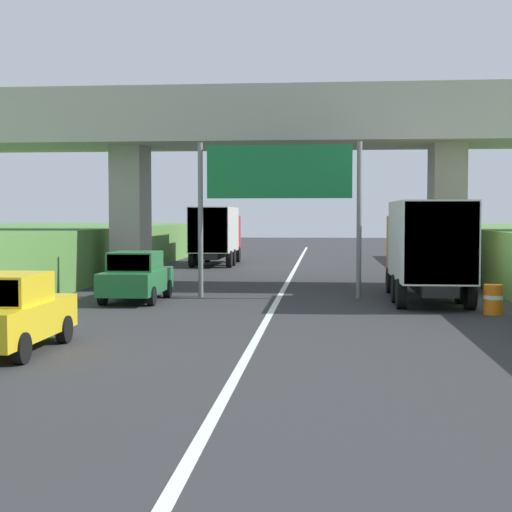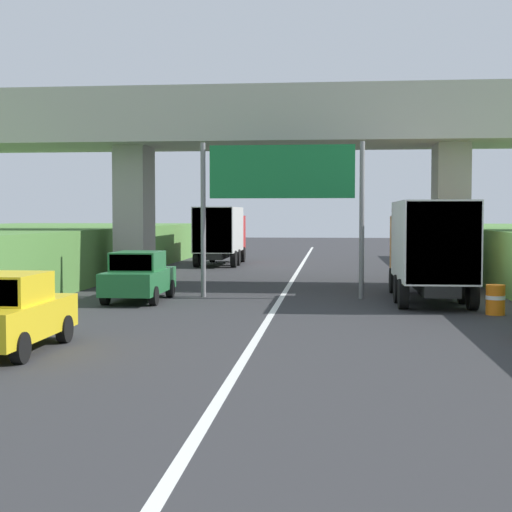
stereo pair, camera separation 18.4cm
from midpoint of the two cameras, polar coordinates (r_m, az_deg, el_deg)
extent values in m
cube|color=white|center=(26.05, 1.91, -3.47)|extent=(0.20, 89.83, 0.01)
cube|color=#ADA89E|center=(32.28, 2.67, 9.21)|extent=(40.00, 4.80, 1.10)
cube|color=#ADA89E|center=(30.23, 2.45, 11.73)|extent=(40.00, 0.36, 1.10)
cube|color=#ADA89E|center=(34.61, 2.87, 10.63)|extent=(40.00, 0.36, 1.10)
cube|color=#9F9A91|center=(33.12, -8.91, 2.97)|extent=(1.30, 2.20, 5.88)
cube|color=#9F9A91|center=(32.43, 14.47, 2.91)|extent=(1.30, 2.20, 5.88)
cylinder|color=slate|center=(27.69, -3.78, 2.68)|extent=(0.18, 0.18, 5.58)
cylinder|color=slate|center=(27.33, 8.10, 2.65)|extent=(0.18, 0.18, 5.58)
cube|color=#167238|center=(27.41, 2.13, 6.32)|extent=(5.20, 0.12, 1.90)
cube|color=white|center=(27.39, 2.13, 6.32)|extent=(4.89, 0.01, 1.67)
cube|color=black|center=(45.87, -2.49, 0.18)|extent=(1.10, 7.30, 0.36)
cube|color=red|center=(48.40, -2.05, 1.79)|extent=(2.10, 2.10, 2.10)
cube|color=#2D3842|center=(49.40, -1.89, 2.16)|extent=(1.89, 0.06, 0.90)
cube|color=#B7B7B2|center=(44.78, -2.68, 2.00)|extent=(2.30, 5.20, 2.60)
cube|color=gray|center=(42.23, -3.19, 1.94)|extent=(2.21, 0.04, 2.50)
cylinder|color=black|center=(48.59, -3.18, 0.13)|extent=(0.30, 0.96, 0.96)
cylinder|color=black|center=(48.33, -0.91, 0.11)|extent=(0.30, 0.96, 0.96)
cylinder|color=black|center=(43.60, -4.34, -0.22)|extent=(0.30, 0.96, 0.96)
cylinder|color=black|center=(43.28, -1.55, -0.23)|extent=(0.30, 0.96, 0.96)
cylinder|color=black|center=(45.27, -3.97, -0.09)|extent=(0.30, 0.96, 0.96)
cylinder|color=black|center=(44.96, -1.28, -0.11)|extent=(0.30, 0.96, 0.96)
cube|color=black|center=(27.12, 12.92, -1.90)|extent=(1.10, 7.30, 0.36)
cube|color=orange|center=(29.63, 12.31, 0.91)|extent=(2.10, 2.10, 2.10)
cube|color=#2D3842|center=(30.63, 12.10, 1.54)|extent=(1.89, 0.06, 0.90)
cube|color=silver|center=(26.00, 13.24, 1.15)|extent=(2.30, 5.20, 2.60)
cube|color=#A8A8A4|center=(23.44, 14.07, 0.94)|extent=(2.21, 0.04, 2.50)
cylinder|color=black|center=(29.62, 10.42, -1.81)|extent=(0.30, 0.96, 0.96)
cylinder|color=black|center=(29.84, 14.14, -1.81)|extent=(0.30, 0.96, 0.96)
cylinder|color=black|center=(24.57, 11.16, -2.81)|extent=(0.30, 0.96, 0.96)
cylinder|color=black|center=(24.86, 16.08, -2.80)|extent=(0.30, 0.96, 0.96)
cylinder|color=black|center=(26.24, 10.81, -2.43)|extent=(0.30, 0.96, 0.96)
cylinder|color=black|center=(26.52, 15.42, -2.43)|extent=(0.30, 0.96, 0.96)
cube|color=gold|center=(17.44, -17.81, -4.56)|extent=(1.76, 4.10, 0.76)
cube|color=gold|center=(17.23, -18.04, -2.32)|extent=(1.56, 1.90, 0.64)
cylinder|color=black|center=(18.37, -13.84, -5.32)|extent=(0.22, 0.64, 0.64)
cylinder|color=black|center=(16.02, -16.90, -6.59)|extent=(0.22, 0.64, 0.64)
cube|color=#236B38|center=(26.66, -8.54, -1.85)|extent=(1.76, 4.10, 0.76)
cube|color=#236B38|center=(26.47, -8.63, -0.37)|extent=(1.56, 1.90, 0.64)
cube|color=#2D3842|center=(25.58, -9.14, -0.49)|extent=(1.44, 0.06, 0.54)
cylinder|color=black|center=(28.13, -9.52, -2.38)|extent=(0.22, 0.64, 0.64)
cylinder|color=black|center=(27.74, -6.25, -2.43)|extent=(0.22, 0.64, 0.64)
cylinder|color=black|center=(25.70, -11.01, -2.91)|extent=(0.22, 0.64, 0.64)
cylinder|color=black|center=(25.27, -7.44, -2.98)|extent=(0.22, 0.64, 0.64)
cylinder|color=orange|center=(23.89, 17.67, -3.14)|extent=(0.56, 0.56, 0.90)
cylinder|color=white|center=(23.88, 17.67, -2.96)|extent=(0.57, 0.57, 0.12)
camera|label=1|loc=(0.09, -89.71, 0.02)|focal=53.53mm
camera|label=2|loc=(0.09, 90.29, -0.02)|focal=53.53mm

